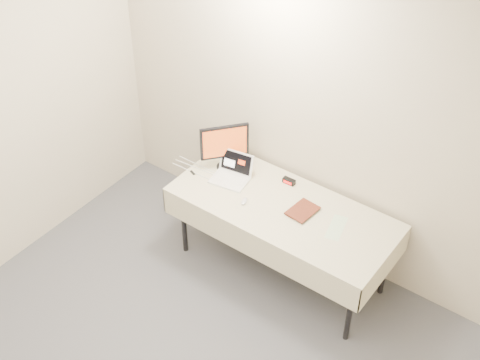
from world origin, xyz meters
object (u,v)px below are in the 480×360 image
Objects in this scene: book at (294,195)px; table at (283,213)px; laptop at (232,173)px; monitor at (225,144)px.

table is at bearing -138.22° from book.
laptop is at bearing -174.99° from book.
monitor is (-0.14, 0.07, 0.20)m from laptop.
laptop is 1.39× the size of book.
laptop reaches higher than table.
table is at bearing -15.30° from laptop.
monitor is 1.72× the size of book.
table is 7.49× the size of book.
monitor is at bearing 141.55° from laptop.
laptop is at bearing -79.35° from monitor.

